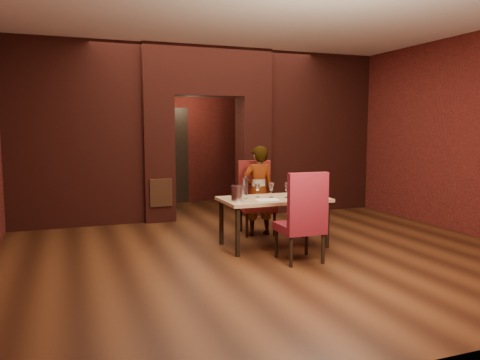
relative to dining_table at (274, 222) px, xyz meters
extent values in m
plane|color=#442211|center=(-0.25, 0.52, -0.35)|extent=(8.00, 8.00, 0.00)
cube|color=silver|center=(-0.25, 0.52, 2.85)|extent=(7.00, 8.00, 0.04)
cube|color=maroon|center=(-0.25, 4.52, 1.25)|extent=(7.00, 0.04, 3.20)
cube|color=maroon|center=(-0.25, -3.48, 1.25)|extent=(7.00, 0.04, 3.20)
cube|color=maroon|center=(3.25, 0.52, 1.25)|extent=(0.04, 8.00, 3.20)
cube|color=maroon|center=(-1.20, 2.52, 0.80)|extent=(0.55, 0.55, 2.30)
cube|color=maroon|center=(0.70, 2.52, 0.80)|extent=(0.55, 0.55, 2.30)
cube|color=maroon|center=(-0.25, 2.52, 2.40)|extent=(2.45, 0.55, 0.90)
cube|color=maroon|center=(-2.61, 2.52, 1.25)|extent=(2.28, 0.35, 3.20)
cube|color=maroon|center=(2.11, 2.52, 1.25)|extent=(2.28, 0.35, 3.20)
cube|color=#9D532D|center=(-1.20, 2.22, 0.20)|extent=(0.40, 0.03, 0.50)
cube|color=black|center=(-0.65, 4.46, 0.70)|extent=(0.90, 0.08, 2.10)
cube|color=black|center=(-0.65, 4.42, 0.70)|extent=(1.02, 0.04, 2.22)
cube|color=tan|center=(0.00, 0.00, 0.00)|extent=(1.51, 0.86, 0.71)
cube|color=maroon|center=(0.09, 0.83, 0.23)|extent=(0.61, 0.61, 1.17)
cube|color=maroon|center=(-0.01, -0.81, 0.23)|extent=(0.54, 0.54, 1.16)
imported|color=silver|center=(0.07, 0.75, 0.36)|extent=(0.53, 0.36, 1.43)
cube|color=white|center=(-0.16, -0.16, 0.36)|extent=(0.33, 0.26, 0.00)
cylinder|color=#B7B7BE|center=(-0.60, -0.12, 0.46)|extent=(0.17, 0.17, 0.21)
cylinder|color=white|center=(-0.42, 0.06, 0.51)|extent=(0.07, 0.07, 0.32)
imported|color=#2C5F20|center=(1.04, 0.86, -0.15)|extent=(0.47, 0.45, 0.41)
camera|label=1|loc=(-2.78, -6.05, 1.35)|focal=35.00mm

